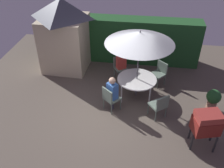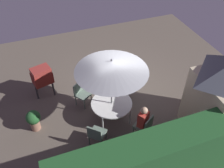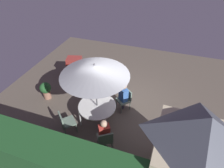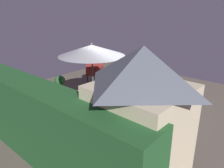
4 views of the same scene
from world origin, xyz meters
name	(u,v)px [view 3 (image 3 of 4)]	position (x,y,z in m)	size (l,w,h in m)	color
ground_plane	(123,107)	(0.00, 0.00, 0.00)	(11.00, 11.00, 0.00)	brown
garden_shed	(191,160)	(-2.27, 2.55, 1.49)	(1.90, 1.85, 2.92)	#C6B793
patio_table	(97,106)	(0.75, 0.93, 0.67)	(1.37, 1.37, 0.72)	white
patio_umbrella	(95,70)	(0.75, 0.93, 2.26)	(2.23, 2.23, 2.51)	#4C4C51
bbq_grill	(75,64)	(2.72, -1.13, 0.85)	(0.80, 0.66, 1.20)	maroon
chair_near_shed	(105,139)	(0.04, 2.02, 0.52)	(0.64, 0.64, 0.90)	slate
chair_far_side	(125,98)	(-0.06, 0.00, 0.52)	(0.65, 0.65, 0.90)	slate
chair_toward_hedge	(90,88)	(1.53, -0.13, 0.52)	(0.65, 0.65, 0.90)	slate
chair_toward_house	(66,122)	(1.56, 1.81, 0.52)	(0.65, 0.65, 0.90)	slate
potted_plant_by_shed	(46,90)	(3.29, 0.50, 0.46)	(0.47, 0.47, 0.78)	#936651
person_in_red	(104,131)	(0.08, 1.95, 0.78)	(0.42, 0.39, 1.26)	#CC3D33
person_in_blue	(124,94)	(0.00, 0.07, 0.78)	(0.41, 0.40, 1.26)	#3866B2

